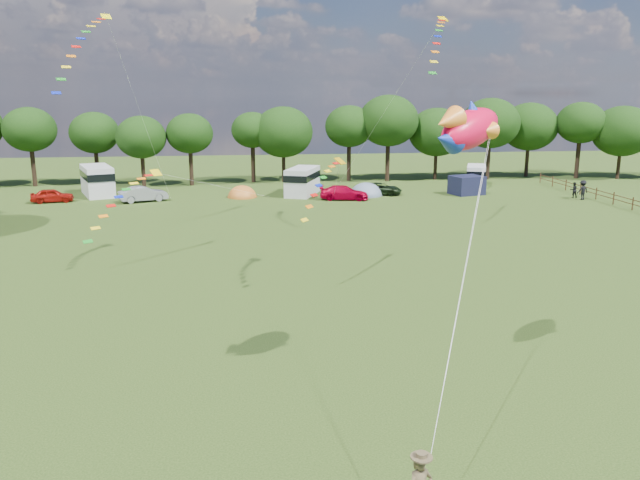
{
  "coord_description": "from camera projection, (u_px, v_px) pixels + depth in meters",
  "views": [
    {
      "loc": [
        -3.46,
        -19.0,
        10.42
      ],
      "look_at": [
        0.0,
        8.0,
        4.0
      ],
      "focal_mm": 35.0,
      "sensor_mm": 36.0,
      "label": 1
    }
  ],
  "objects": [
    {
      "name": "ground_plane",
      "position": [
        350.0,
        408.0,
        21.16
      ],
      "size": [
        180.0,
        180.0,
        0.0
      ],
      "primitive_type": "plane",
      "color": "black",
      "rests_on": "ground"
    },
    {
      "name": "tree_line",
      "position": [
        314.0,
        129.0,
        73.45
      ],
      "size": [
        102.98,
        10.98,
        10.27
      ],
      "color": "black",
      "rests_on": "ground"
    },
    {
      "name": "fence",
      "position": [
        623.0,
        200.0,
        58.26
      ],
      "size": [
        0.12,
        33.12,
        1.2
      ],
      "color": "#472D19",
      "rests_on": "ground"
    },
    {
      "name": "car_a",
      "position": [
        52.0,
        196.0,
        60.92
      ],
      "size": [
        4.26,
        2.29,
        1.35
      ],
      "primitive_type": "imported",
      "rotation": [
        0.0,
        0.0,
        1.75
      ],
      "color": "#A0120B",
      "rests_on": "ground"
    },
    {
      "name": "car_b",
      "position": [
        143.0,
        194.0,
        61.28
      ],
      "size": [
        4.61,
        3.1,
        1.52
      ],
      "primitive_type": "imported",
      "rotation": [
        0.0,
        0.0,
        1.95
      ],
      "color": "gray",
      "rests_on": "ground"
    },
    {
      "name": "car_c",
      "position": [
        344.0,
        193.0,
        62.39
      ],
      "size": [
        5.01,
        2.87,
        1.41
      ],
      "primitive_type": "imported",
      "rotation": [
        0.0,
        0.0,
        1.37
      ],
      "color": "#B00024",
      "rests_on": "ground"
    },
    {
      "name": "car_d",
      "position": [
        380.0,
        189.0,
        65.59
      ],
      "size": [
        4.98,
        3.59,
        1.24
      ],
      "primitive_type": "imported",
      "rotation": [
        0.0,
        0.0,
        1.19
      ],
      "color": "black",
      "rests_on": "ground"
    },
    {
      "name": "campervan_b",
      "position": [
        97.0,
        180.0,
        64.97
      ],
      "size": [
        4.64,
        6.79,
        3.07
      ],
      "rotation": [
        0.0,
        0.0,
        1.92
      ],
      "color": "silver",
      "rests_on": "ground"
    },
    {
      "name": "campervan_c",
      "position": [
        302.0,
        180.0,
        65.3
      ],
      "size": [
        4.37,
        6.28,
        2.83
      ],
      "rotation": [
        0.0,
        0.0,
        1.2
      ],
      "color": "silver",
      "rests_on": "ground"
    },
    {
      "name": "campervan_d",
      "position": [
        476.0,
        175.0,
        71.26
      ],
      "size": [
        3.72,
        5.31,
        2.39
      ],
      "rotation": [
        0.0,
        0.0,
        1.2
      ],
      "color": "silver",
      "rests_on": "ground"
    },
    {
      "name": "tent_orange",
      "position": [
        242.0,
        197.0,
        64.08
      ],
      "size": [
        3.05,
        3.34,
        2.38
      ],
      "color": "#C26924",
      "rests_on": "ground"
    },
    {
      "name": "tent_greyblue",
      "position": [
        366.0,
        195.0,
        65.28
      ],
      "size": [
        3.51,
        3.85,
        2.61
      ],
      "color": "slate",
      "rests_on": "ground"
    },
    {
      "name": "awning_navy",
      "position": [
        467.0,
        185.0,
        65.69
      ],
      "size": [
        3.71,
        3.3,
        1.96
      ],
      "primitive_type": "cube",
      "rotation": [
        0.0,
        0.0,
        0.28
      ],
      "color": "black",
      "rests_on": "ground"
    },
    {
      "name": "fish_kite",
      "position": [
        466.0,
        129.0,
        20.73
      ],
      "size": [
        3.46,
        3.04,
        1.96
      ],
      "rotation": [
        0.0,
        -0.21,
        0.67
      ],
      "color": "#EE0A36",
      "rests_on": "ground"
    },
    {
      "name": "streamer_kite_a",
      "position": [
        85.0,
        40.0,
        44.19
      ],
      "size": [
        3.46,
        5.59,
        5.8
      ],
      "rotation": [
        0.0,
        0.0,
        0.46
      ],
      "color": "#FFF209",
      "rests_on": "ground"
    },
    {
      "name": "streamer_kite_b",
      "position": [
        129.0,
        194.0,
        38.83
      ],
      "size": [
        4.34,
        4.7,
        3.82
      ],
      "rotation": [
        0.0,
        0.0,
        0.64
      ],
      "color": "yellow",
      "rests_on": "ground"
    },
    {
      "name": "streamer_kite_c",
      "position": [
        326.0,
        178.0,
        34.2
      ],
      "size": [
        3.15,
        4.99,
        2.8
      ],
      "rotation": [
        0.0,
        0.0,
        0.91
      ],
      "color": "#D09408",
      "rests_on": "ground"
    },
    {
      "name": "walker_a",
      "position": [
        574.0,
        190.0,
        63.53
      ],
      "size": [
        0.78,
        0.49,
        1.61
      ],
      "primitive_type": "imported",
      "rotation": [
        0.0,
        0.0,
        3.13
      ],
      "color": "black",
      "rests_on": "ground"
    },
    {
      "name": "walker_b",
      "position": [
        583.0,
        190.0,
        62.34
      ],
      "size": [
        1.37,
        0.87,
        1.96
      ],
      "primitive_type": "imported",
      "rotation": [
        0.0,
        0.0,
        3.38
      ],
      "color": "black",
      "rests_on": "ground"
    },
    {
      "name": "streamer_kite_d",
      "position": [
        439.0,
        35.0,
        44.54
      ],
      "size": [
        2.77,
        5.04,
        4.32
      ],
      "rotation": [
        0.0,
        0.0,
        0.35
      ],
      "color": "#FFD000",
      "rests_on": "ground"
    }
  ]
}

